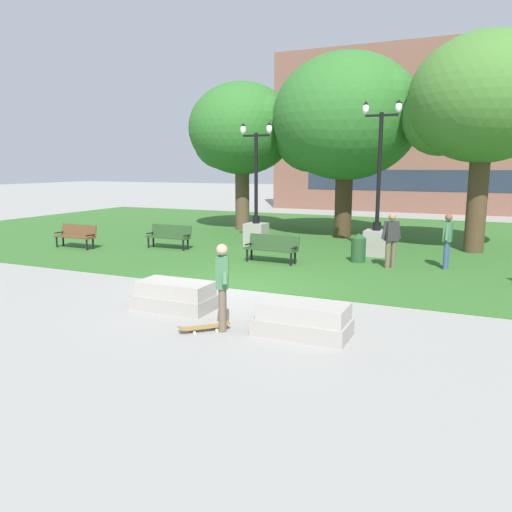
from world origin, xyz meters
name	(u,v)px	position (x,y,z in m)	size (l,w,h in m)	color
ground_plane	(240,289)	(0.00, 0.00, 0.00)	(140.00, 140.00, 0.00)	gray
grass_lawn	(339,239)	(0.00, 10.00, 0.01)	(40.00, 20.00, 0.02)	#336628
concrete_block_center	(174,296)	(-0.55, -2.22, 0.31)	(1.80, 0.90, 0.64)	#9E9991
concrete_block_left	(303,320)	(2.65, -2.71, 0.31)	(1.80, 0.90, 0.64)	#9E9991
person_skateboarder	(222,282)	(1.12, -3.06, 0.97)	(0.47, 0.56, 1.71)	brown
skateboard	(204,327)	(0.83, -3.27, 0.09)	(0.87, 0.85, 0.14)	olive
park_bench_near_right	(76,235)	(-8.71, 3.32, 0.54)	(1.82, 0.62, 0.90)	brown
park_bench_far_left	(272,247)	(-0.62, 3.70, 0.54)	(1.83, 0.63, 0.90)	#284723
park_bench_far_right	(169,235)	(-5.33, 4.69, 0.54)	(1.81, 0.55, 0.90)	#284723
lamp_post_left	(377,225)	(2.27, 6.42, 1.10)	(1.32, 0.80, 5.35)	gray
lamp_post_right	(256,221)	(-2.55, 6.69, 1.00)	(1.32, 0.80, 4.80)	gray
tree_far_left	(241,130)	(-5.35, 11.13, 4.87)	(5.44, 5.18, 7.13)	brown
tree_near_left	(483,101)	(5.37, 8.66, 5.44)	(5.58, 5.31, 7.77)	#4C3823
tree_far_right	(344,119)	(-0.07, 10.51, 5.16)	(6.64, 6.33, 7.91)	#42301E
trash_bin	(358,248)	(1.97, 4.92, 0.50)	(0.49, 0.49, 0.96)	#234C28
person_bystander_near_lawn	(391,237)	(3.11, 4.37, 0.98)	(0.60, 0.46, 1.71)	brown
person_bystander_far_lawn	(447,238)	(4.71, 4.94, 0.98)	(0.26, 0.62, 1.71)	#384C7A
building_facade_distant	(432,128)	(2.23, 24.50, 5.63)	(22.23, 1.03, 11.27)	brown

